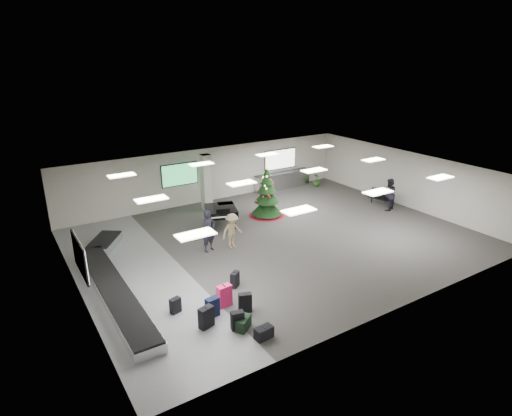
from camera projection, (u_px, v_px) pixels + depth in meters
ground at (278, 240)px, 20.39m from camera, size 18.00×18.00×0.00m
room_envelope at (264, 191)px, 19.94m from camera, size 18.02×14.02×3.21m
baggage_carousel at (112, 280)px, 16.31m from camera, size 2.28×9.71×0.43m
service_counter at (283, 180)px, 28.00m from camera, size 4.05×0.65×1.08m
suitcase_0 at (237, 320)px, 13.69m from camera, size 0.45×0.31×0.66m
suitcase_1 at (245, 303)px, 14.62m from camera, size 0.50×0.38×0.72m
pink_suitcase at (224, 296)px, 14.94m from camera, size 0.53×0.33×0.82m
suitcase_3 at (235, 279)px, 16.20m from camera, size 0.46×0.42×0.63m
navy_suitcase at (212, 307)px, 14.36m from camera, size 0.48×0.32×0.71m
suitcase_5 at (206, 317)px, 13.77m from camera, size 0.54×0.39×0.75m
green_duffel at (244, 323)px, 13.74m from camera, size 0.68×0.61×0.43m
suitcase_8 at (175, 305)px, 14.58m from camera, size 0.42×0.31×0.57m
black_duffel at (264, 333)px, 13.30m from camera, size 0.61×0.37×0.40m
christmas_tree at (267, 199)px, 23.15m from camera, size 1.98×1.98×2.82m
grand_piano at (221, 211)px, 21.89m from camera, size 2.01×2.29×1.10m
bench at (382, 196)px, 25.01m from camera, size 0.79×1.47×0.89m
traveler_a at (209, 231)px, 18.96m from camera, size 0.82×0.68×1.93m
traveler_b at (232, 231)px, 19.33m from camera, size 1.11×0.71×1.64m
traveler_bench at (389, 195)px, 23.96m from camera, size 1.09×0.97×1.84m
potted_plant_left at (269, 191)px, 26.29m from camera, size 0.51×0.46×0.76m
potted_plant_right at (317, 180)px, 28.49m from camera, size 0.55×0.55×0.84m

